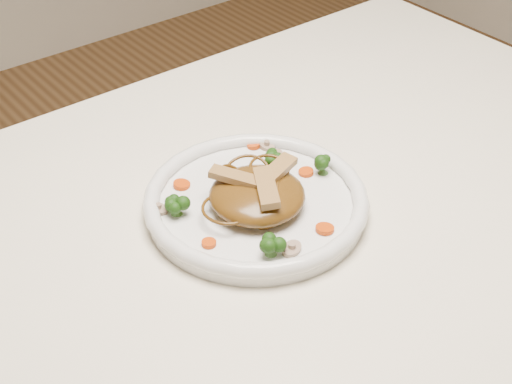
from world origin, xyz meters
TOP-DOWN VIEW (x-y plane):
  - table at (0.00, 0.00)m, footprint 1.20×0.80m
  - plate at (-0.02, 0.03)m, footprint 0.34×0.34m
  - noodle_mound at (-0.03, 0.02)m, footprint 0.13×0.13m
  - chicken_a at (0.01, 0.02)m, footprint 0.07×0.04m
  - chicken_b at (-0.04, 0.04)m, footprint 0.05×0.06m
  - chicken_c at (-0.02, 0.00)m, footprint 0.05×0.07m
  - broccoli_0 at (0.04, 0.07)m, footprint 0.03×0.03m
  - broccoli_1 at (-0.11, 0.07)m, footprint 0.02×0.02m
  - broccoli_2 at (-0.07, -0.06)m, footprint 0.03×0.03m
  - broccoli_3 at (0.08, 0.02)m, footprint 0.02×0.02m
  - carrot_0 at (0.05, 0.12)m, footprint 0.02×0.02m
  - carrot_1 at (-0.11, -0.00)m, footprint 0.02×0.02m
  - carrot_2 at (0.07, 0.03)m, footprint 0.02×0.02m
  - carrot_3 at (-0.07, 0.11)m, footprint 0.03×0.03m
  - carrot_4 at (0.01, -0.06)m, footprint 0.03×0.03m
  - mushroom_0 at (-0.04, -0.07)m, footprint 0.03×0.03m
  - mushroom_1 at (0.06, 0.08)m, footprint 0.04×0.04m
  - mushroom_2 at (-0.12, 0.08)m, footprint 0.03×0.03m
  - mushroom_3 at (0.06, 0.11)m, footprint 0.03×0.03m

SIDE VIEW (x-z plane):
  - table at x=0.00m, z-range 0.28..1.03m
  - plate at x=-0.02m, z-range 0.75..0.77m
  - carrot_0 at x=0.05m, z-range 0.77..0.77m
  - carrot_1 at x=-0.11m, z-range 0.77..0.77m
  - carrot_2 at x=0.07m, z-range 0.77..0.77m
  - carrot_3 at x=-0.07m, z-range 0.77..0.77m
  - carrot_4 at x=0.01m, z-range 0.77..0.77m
  - mushroom_0 at x=-0.04m, z-range 0.77..0.77m
  - mushroom_1 at x=0.06m, z-range 0.77..0.77m
  - mushroom_2 at x=-0.12m, z-range 0.77..0.77m
  - mushroom_3 at x=0.06m, z-range 0.77..0.77m
  - broccoli_1 at x=-0.11m, z-range 0.77..0.79m
  - broccoli_3 at x=0.08m, z-range 0.77..0.79m
  - broccoli_0 at x=0.04m, z-range 0.77..0.79m
  - broccoli_2 at x=-0.07m, z-range 0.77..0.80m
  - noodle_mound at x=-0.03m, z-range 0.76..0.80m
  - chicken_b at x=-0.04m, z-range 0.80..0.81m
  - chicken_a at x=0.01m, z-range 0.80..0.81m
  - chicken_c at x=-0.02m, z-range 0.80..0.81m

